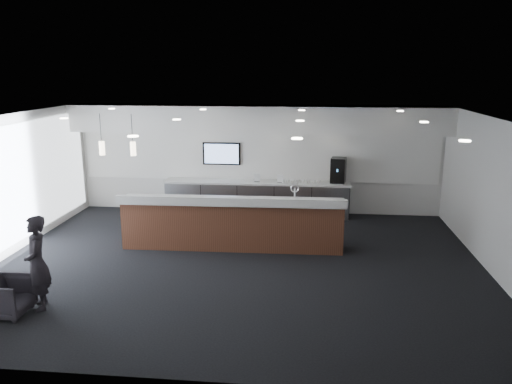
# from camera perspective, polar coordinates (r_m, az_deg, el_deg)

# --- Properties ---
(ground) EXTENTS (10.00, 10.00, 0.00)m
(ground) POSITION_cam_1_polar(r_m,az_deg,el_deg) (10.43, -1.98, -8.24)
(ground) COLOR black
(ground) RESTS_ON ground
(ceiling) EXTENTS (10.00, 8.00, 0.02)m
(ceiling) POSITION_cam_1_polar(r_m,az_deg,el_deg) (9.71, -2.12, 8.39)
(ceiling) COLOR black
(ceiling) RESTS_ON back_wall
(back_wall) EXTENTS (10.00, 0.02, 3.00)m
(back_wall) POSITION_cam_1_polar(r_m,az_deg,el_deg) (13.85, 0.22, 3.79)
(back_wall) COLOR silver
(back_wall) RESTS_ON ground
(left_wall) EXTENTS (0.02, 8.00, 3.00)m
(left_wall) POSITION_cam_1_polar(r_m,az_deg,el_deg) (11.73, -27.02, 0.41)
(left_wall) COLOR silver
(left_wall) RESTS_ON ground
(right_wall) EXTENTS (0.02, 8.00, 3.00)m
(right_wall) POSITION_cam_1_polar(r_m,az_deg,el_deg) (10.53, 26.02, -0.88)
(right_wall) COLOR silver
(right_wall) RESTS_ON ground
(soffit_bulkhead) EXTENTS (10.00, 0.90, 0.70)m
(soffit_bulkhead) POSITION_cam_1_polar(r_m,az_deg,el_deg) (13.25, 0.03, 8.35)
(soffit_bulkhead) COLOR white
(soffit_bulkhead) RESTS_ON back_wall
(alcove_panel) EXTENTS (9.80, 0.06, 1.40)m
(alcove_panel) POSITION_cam_1_polar(r_m,az_deg,el_deg) (13.80, 0.21, 4.18)
(alcove_panel) COLOR white
(alcove_panel) RESTS_ON back_wall
(window_blinds_wall) EXTENTS (0.04, 7.36, 2.55)m
(window_blinds_wall) POSITION_cam_1_polar(r_m,az_deg,el_deg) (11.71, -26.85, 0.40)
(window_blinds_wall) COLOR silver
(window_blinds_wall) RESTS_ON left_wall
(back_credenza) EXTENTS (5.06, 0.66, 0.95)m
(back_credenza) POSITION_cam_1_polar(r_m,az_deg,el_deg) (13.72, 0.07, -0.68)
(back_credenza) COLOR gray
(back_credenza) RESTS_ON ground
(wall_tv) EXTENTS (1.05, 0.08, 0.62)m
(wall_tv) POSITION_cam_1_polar(r_m,az_deg,el_deg) (13.86, -3.95, 4.40)
(wall_tv) COLOR black
(wall_tv) RESTS_ON back_wall
(pendant_left) EXTENTS (0.12, 0.12, 0.30)m
(pendant_left) POSITION_cam_1_polar(r_m,az_deg,el_deg) (11.15, -13.86, 4.83)
(pendant_left) COLOR beige
(pendant_left) RESTS_ON ceiling
(pendant_right) EXTENTS (0.12, 0.12, 0.30)m
(pendant_right) POSITION_cam_1_polar(r_m,az_deg,el_deg) (11.40, -17.19, 4.81)
(pendant_right) COLOR beige
(pendant_right) RESTS_ON ceiling
(ceiling_can_lights) EXTENTS (7.00, 5.00, 0.02)m
(ceiling_can_lights) POSITION_cam_1_polar(r_m,az_deg,el_deg) (9.71, -2.12, 8.22)
(ceiling_can_lights) COLOR silver
(ceiling_can_lights) RESTS_ON ceiling
(service_counter) EXTENTS (4.99, 0.93, 1.49)m
(service_counter) POSITION_cam_1_polar(r_m,az_deg,el_deg) (11.19, -2.70, -3.56)
(service_counter) COLOR #4B2819
(service_counter) RESTS_ON ground
(coffee_machine) EXTENTS (0.45, 0.54, 0.67)m
(coffee_machine) POSITION_cam_1_polar(r_m,az_deg,el_deg) (13.57, 9.39, 2.47)
(coffee_machine) COLOR black
(coffee_machine) RESTS_ON back_credenza
(info_sign_left) EXTENTS (0.17, 0.04, 0.23)m
(info_sign_left) POSITION_cam_1_polar(r_m,az_deg,el_deg) (13.52, 0.13, 1.66)
(info_sign_left) COLOR white
(info_sign_left) RESTS_ON back_credenza
(info_sign_right) EXTENTS (0.16, 0.05, 0.21)m
(info_sign_right) POSITION_cam_1_polar(r_m,az_deg,el_deg) (13.45, 2.77, 1.54)
(info_sign_right) COLOR white
(info_sign_right) RESTS_ON back_credenza
(armchair) EXTENTS (0.71, 0.69, 0.64)m
(armchair) POSITION_cam_1_polar(r_m,az_deg,el_deg) (9.24, -26.57, -10.66)
(armchair) COLOR black
(armchair) RESTS_ON ground
(lounge_guest) EXTENTS (0.61, 0.70, 1.61)m
(lounge_guest) POSITION_cam_1_polar(r_m,az_deg,el_deg) (9.10, -23.73, -7.42)
(lounge_guest) COLOR black
(lounge_guest) RESTS_ON ground
(cup_0) EXTENTS (0.09, 0.09, 0.09)m
(cup_0) POSITION_cam_1_polar(r_m,az_deg,el_deg) (13.47, 7.10, 1.19)
(cup_0) COLOR white
(cup_0) RESTS_ON back_credenza
(cup_1) EXTENTS (0.13, 0.13, 0.09)m
(cup_1) POSITION_cam_1_polar(r_m,az_deg,el_deg) (13.47, 6.51, 1.21)
(cup_1) COLOR white
(cup_1) RESTS_ON back_credenza
(cup_2) EXTENTS (0.11, 0.11, 0.09)m
(cup_2) POSITION_cam_1_polar(r_m,az_deg,el_deg) (13.47, 5.91, 1.22)
(cup_2) COLOR white
(cup_2) RESTS_ON back_credenza
(cup_3) EXTENTS (0.12, 0.12, 0.09)m
(cup_3) POSITION_cam_1_polar(r_m,az_deg,el_deg) (13.47, 5.31, 1.24)
(cup_3) COLOR white
(cup_3) RESTS_ON back_credenza
(cup_4) EXTENTS (0.12, 0.12, 0.09)m
(cup_4) POSITION_cam_1_polar(r_m,az_deg,el_deg) (13.47, 4.72, 1.25)
(cup_4) COLOR white
(cup_4) RESTS_ON back_credenza
(cup_5) EXTENTS (0.10, 0.10, 0.09)m
(cup_5) POSITION_cam_1_polar(r_m,az_deg,el_deg) (13.47, 4.12, 1.27)
(cup_5) COLOR white
(cup_5) RESTS_ON back_credenza
(cup_6) EXTENTS (0.13, 0.13, 0.09)m
(cup_6) POSITION_cam_1_polar(r_m,az_deg,el_deg) (13.48, 3.53, 1.28)
(cup_6) COLOR white
(cup_6) RESTS_ON back_credenza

